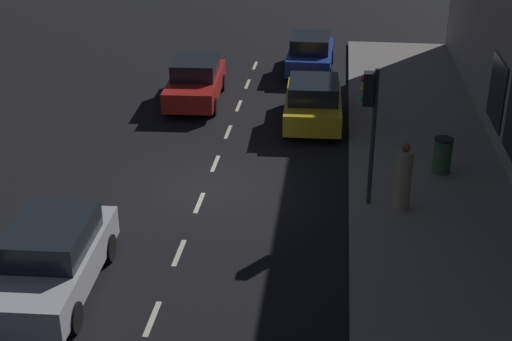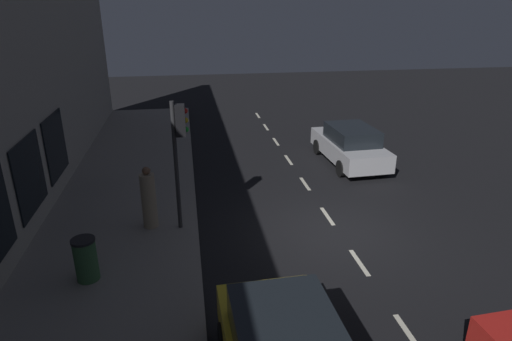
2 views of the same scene
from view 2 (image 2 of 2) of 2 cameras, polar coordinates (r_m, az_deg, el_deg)
name	(u,v)px [view 2 (image 2 of 2)]	position (r m, az deg, el deg)	size (l,w,h in m)	color
ground_plane	(338,232)	(12.83, 10.81, -7.98)	(60.00, 60.00, 0.00)	black
sidewalk	(114,248)	(12.29, -18.21, -9.75)	(4.50, 32.00, 0.15)	gray
lane_centre_line	(327,216)	(13.65, 9.41, -5.96)	(0.12, 27.20, 0.01)	beige
traffic_light	(179,139)	(11.72, -10.13, 4.13)	(0.46, 0.32, 3.67)	#2D2D30
parked_car_0	(350,145)	(17.96, 12.29, 3.31)	(2.06, 4.39, 1.58)	#B7B7BC
pedestrian_0	(149,200)	(12.59, -13.98, -3.77)	(0.59, 0.59, 1.83)	gray
trash_bin	(86,259)	(10.87, -21.58, -10.85)	(0.54, 0.54, 1.06)	#2D5633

